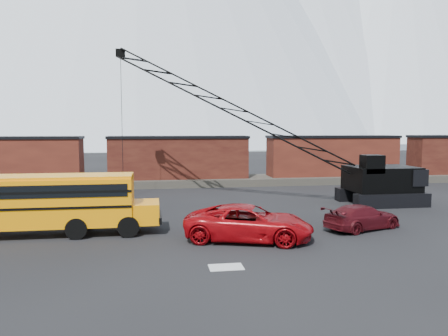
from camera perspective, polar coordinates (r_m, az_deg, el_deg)
The scene contains 10 objects.
ground at distance 22.01m, azimuth -2.73°, elevation -9.69°, with size 160.00×160.00×0.00m, color black.
gravel_berm at distance 43.53m, azimuth -5.89°, elevation -1.77°, with size 120.00×5.00×0.70m, color #49443C.
boxcar_west_near at distance 45.36m, azimuth -26.54°, elevation 1.04°, with size 13.70×3.10×4.17m.
boxcar_mid at distance 43.30m, azimuth -5.92°, elevation 1.40°, with size 13.70×3.10×4.17m.
boxcar_east_near at distance 46.95m, azimuth 13.99°, elevation 1.57°, with size 13.70×3.10×4.17m.
snow_patch at distance 18.27m, azimuth 0.27°, elevation -12.81°, with size 1.40×0.90×0.02m, color silver.
school_bus at distance 24.94m, azimuth -22.57°, elevation -4.10°, with size 11.65×2.65×3.19m.
red_pickup at distance 22.25m, azimuth 3.28°, elevation -7.15°, with size 2.97×6.44×1.79m, color #A2070D.
maroon_suv at distance 25.80m, azimuth 17.60°, elevation -6.12°, with size 1.93×4.76×1.38m, color #490D13.
crawler_crane at distance 33.42m, azimuth 2.18°, elevation 7.17°, with size 22.49×7.77×11.95m.
Camera 1 is at (-2.29, -21.14, 5.69)m, focal length 35.00 mm.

